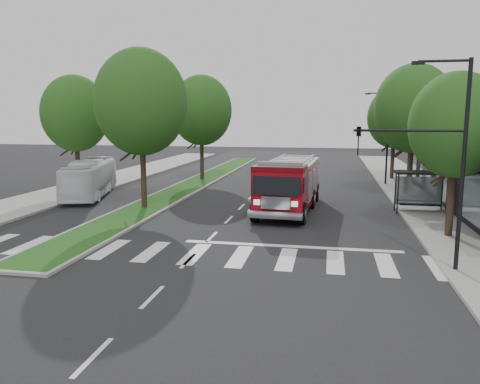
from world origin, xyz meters
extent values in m
plane|color=black|center=(0.00, 0.00, 0.00)|extent=(140.00, 140.00, 0.00)
cube|color=gray|center=(12.50, 10.00, 0.07)|extent=(5.00, 80.00, 0.15)
cube|color=gray|center=(-14.50, 10.00, 0.07)|extent=(5.00, 80.00, 0.15)
cube|color=gray|center=(-6.00, 18.00, 0.07)|extent=(3.00, 50.00, 0.14)
cube|color=#154916|center=(-6.00, 18.00, 0.14)|extent=(2.60, 49.50, 0.02)
cylinder|color=black|center=(9.80, 7.40, 1.25)|extent=(0.08, 0.08, 2.50)
cylinder|color=black|center=(12.60, 7.40, 1.25)|extent=(0.08, 0.08, 2.50)
cylinder|color=black|center=(9.80, 8.60, 1.25)|extent=(0.08, 0.08, 2.50)
cylinder|color=black|center=(12.60, 8.60, 1.25)|extent=(0.08, 0.08, 2.50)
cube|color=black|center=(11.20, 8.00, 2.55)|extent=(3.20, 1.60, 0.12)
cube|color=#8C99A5|center=(11.20, 8.70, 1.30)|extent=(2.80, 0.04, 1.80)
cube|color=black|center=(11.20, 8.00, 0.55)|extent=(2.40, 0.40, 0.08)
cylinder|color=black|center=(11.50, 2.00, 1.87)|extent=(0.36, 0.36, 3.74)
ellipsoid|color=#103C14|center=(11.50, 2.00, 5.53)|extent=(4.40, 4.40, 5.06)
cylinder|color=black|center=(11.50, 14.00, 2.20)|extent=(0.36, 0.36, 4.40)
ellipsoid|color=#103C14|center=(11.50, 14.00, 6.50)|extent=(5.60, 5.60, 6.44)
cylinder|color=black|center=(11.50, 24.00, 1.98)|extent=(0.36, 0.36, 3.96)
ellipsoid|color=#103C14|center=(11.50, 24.00, 5.85)|extent=(5.00, 5.00, 5.75)
cylinder|color=black|center=(-6.00, 6.00, 2.31)|extent=(0.36, 0.36, 4.62)
ellipsoid|color=#103C14|center=(-6.00, 6.00, 6.83)|extent=(5.80, 5.80, 6.67)
cylinder|color=black|center=(-6.00, 20.00, 2.20)|extent=(0.36, 0.36, 4.40)
ellipsoid|color=#103C14|center=(-6.00, 20.00, 6.50)|extent=(5.60, 5.60, 6.44)
cylinder|color=black|center=(-14.00, 12.00, 2.09)|extent=(0.36, 0.36, 4.18)
ellipsoid|color=#103C14|center=(-14.00, 12.00, 6.17)|extent=(5.20, 5.20, 5.98)
cylinder|color=black|center=(10.50, -3.50, 4.00)|extent=(0.16, 0.16, 8.00)
cylinder|color=black|center=(9.60, -3.50, 7.90)|extent=(1.80, 0.10, 0.10)
cube|color=black|center=(8.70, -3.50, 7.85)|extent=(0.45, 0.20, 0.12)
cylinder|color=black|center=(8.50, -3.50, 5.40)|extent=(4.00, 0.10, 0.10)
imported|color=black|center=(6.70, -3.50, 5.00)|extent=(0.18, 0.22, 1.10)
cylinder|color=black|center=(10.50, 20.00, 4.00)|extent=(0.16, 0.16, 8.00)
cylinder|color=black|center=(9.60, 20.00, 7.90)|extent=(1.80, 0.10, 0.10)
cube|color=black|center=(8.70, 20.00, 7.85)|extent=(0.45, 0.20, 0.12)
cube|color=#58040B|center=(3.18, 7.53, 0.57)|extent=(3.52, 9.80, 0.29)
cube|color=maroon|center=(3.25, 8.44, 1.78)|extent=(3.36, 7.51, 2.29)
cube|color=maroon|center=(2.94, 3.98, 1.78)|extent=(3.00, 2.25, 2.41)
cube|color=#B2B2B7|center=(3.25, 8.44, 2.98)|extent=(3.36, 7.51, 0.14)
cylinder|color=#B2B2B7|center=(2.22, 8.51, 3.21)|extent=(0.59, 6.86, 0.11)
cylinder|color=#B2B2B7|center=(4.28, 8.37, 3.21)|extent=(0.59, 6.86, 0.11)
cube|color=silver|center=(2.85, 2.67, 0.69)|extent=(3.00, 0.61, 0.40)
cube|color=#8C99A5|center=(2.94, 3.98, 3.32)|extent=(2.54, 0.57, 0.21)
cylinder|color=black|center=(1.60, 3.73, 0.63)|extent=(0.49, 1.28, 1.26)
cylinder|color=black|center=(4.23, 3.55, 0.63)|extent=(0.49, 1.28, 1.26)
cylinder|color=black|center=(1.93, 8.53, 0.63)|extent=(0.49, 1.28, 1.26)
cylinder|color=black|center=(4.56, 8.35, 0.63)|extent=(0.49, 1.28, 1.26)
cylinder|color=black|center=(2.12, 11.27, 0.63)|extent=(0.49, 1.28, 1.26)
cylinder|color=black|center=(4.75, 11.09, 0.63)|extent=(0.49, 1.28, 1.26)
imported|color=white|center=(-11.98, 10.13, 1.36)|extent=(5.00, 10.03, 2.72)
camera|label=1|loc=(5.62, -21.93, 5.91)|focal=35.00mm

